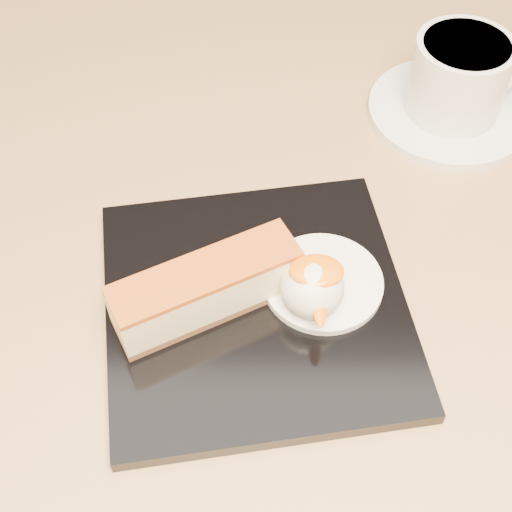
{
  "coord_description": "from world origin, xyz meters",
  "views": [
    {
      "loc": [
        -0.01,
        -0.33,
        1.17
      ],
      "look_at": [
        -0.01,
        -0.01,
        0.76
      ],
      "focal_mm": 50.0,
      "sensor_mm": 36.0,
      "label": 1
    }
  ],
  "objects_px": {
    "ice_cream_scoop": "(312,288)",
    "table": "(266,370)",
    "saucer": "(449,112)",
    "coffee_cup": "(461,75)",
    "dessert_plate": "(256,305)",
    "cheesecake": "(206,289)"
  },
  "relations": [
    {
      "from": "table",
      "to": "dessert_plate",
      "type": "relative_size",
      "value": 3.64
    },
    {
      "from": "saucer",
      "to": "ice_cream_scoop",
      "type": "bearing_deg",
      "value": -121.64
    },
    {
      "from": "table",
      "to": "cheesecake",
      "type": "distance_m",
      "value": 0.2
    },
    {
      "from": "cheesecake",
      "to": "coffee_cup",
      "type": "distance_m",
      "value": 0.31
    },
    {
      "from": "saucer",
      "to": "coffee_cup",
      "type": "distance_m",
      "value": 0.04
    },
    {
      "from": "dessert_plate",
      "to": "cheesecake",
      "type": "xyz_separation_m",
      "value": [
        -0.03,
        -0.01,
        0.03
      ]
    },
    {
      "from": "cheesecake",
      "to": "saucer",
      "type": "bearing_deg",
      "value": 19.07
    },
    {
      "from": "dessert_plate",
      "to": "cheesecake",
      "type": "distance_m",
      "value": 0.05
    },
    {
      "from": "saucer",
      "to": "coffee_cup",
      "type": "relative_size",
      "value": 1.32
    },
    {
      "from": "ice_cream_scoop",
      "to": "dessert_plate",
      "type": "bearing_deg",
      "value": 172.87
    },
    {
      "from": "table",
      "to": "ice_cream_scoop",
      "type": "height_order",
      "value": "ice_cream_scoop"
    },
    {
      "from": "ice_cream_scoop",
      "to": "coffee_cup",
      "type": "distance_m",
      "value": 0.27
    },
    {
      "from": "coffee_cup",
      "to": "dessert_plate",
      "type": "bearing_deg",
      "value": -145.41
    },
    {
      "from": "table",
      "to": "coffee_cup",
      "type": "relative_size",
      "value": 7.03
    },
    {
      "from": "table",
      "to": "coffee_cup",
      "type": "xyz_separation_m",
      "value": [
        0.17,
        0.19,
        0.2
      ]
    },
    {
      "from": "table",
      "to": "cheesecake",
      "type": "bearing_deg",
      "value": -138.55
    },
    {
      "from": "ice_cream_scoop",
      "to": "table",
      "type": "bearing_deg",
      "value": 128.26
    },
    {
      "from": "cheesecake",
      "to": "ice_cream_scoop",
      "type": "bearing_deg",
      "value": -27.38
    },
    {
      "from": "ice_cream_scoop",
      "to": "coffee_cup",
      "type": "height_order",
      "value": "coffee_cup"
    },
    {
      "from": "saucer",
      "to": "coffee_cup",
      "type": "height_order",
      "value": "coffee_cup"
    },
    {
      "from": "dessert_plate",
      "to": "ice_cream_scoop",
      "type": "height_order",
      "value": "ice_cream_scoop"
    },
    {
      "from": "coffee_cup",
      "to": "saucer",
      "type": "bearing_deg",
      "value": 180.0
    }
  ]
}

